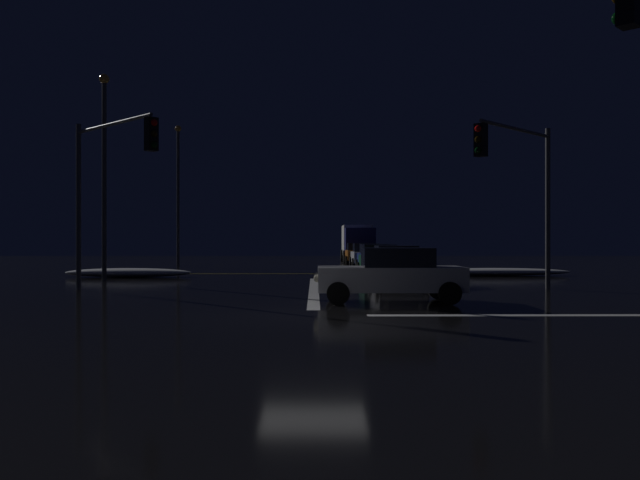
{
  "coord_description": "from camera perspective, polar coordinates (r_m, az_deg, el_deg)",
  "views": [
    {
      "loc": [
        0.03,
        -15.88,
        1.79
      ],
      "look_at": [
        0.25,
        11.8,
        1.8
      ],
      "focal_mm": 37.57,
      "sensor_mm": 36.0,
      "label": 1
    }
  ],
  "objects": [
    {
      "name": "ground",
      "position": [
        15.99,
        -0.57,
        -6.63
      ],
      "size": [
        120.0,
        120.0,
        0.1
      ],
      "primitive_type": "cube",
      "color": "black"
    },
    {
      "name": "stop_line_north",
      "position": [
        24.15,
        -0.53,
        -4.26
      ],
      "size": [
        0.35,
        14.04,
        0.01
      ],
      "color": "white",
      "rests_on": "ground"
    },
    {
      "name": "centre_line_ns",
      "position": [
        35.72,
        -0.5,
        -2.88
      ],
      "size": [
        22.0,
        0.15,
        0.01
      ],
      "color": "yellow",
      "rests_on": "ground"
    },
    {
      "name": "snow_bank_left_curb",
      "position": [
        33.69,
        -16.01,
        -2.69
      ],
      "size": [
        6.12,
        1.5,
        0.43
      ],
      "color": "white",
      "rests_on": "ground"
    },
    {
      "name": "snow_bank_right_curb",
      "position": [
        34.84,
        14.48,
        -2.65
      ],
      "size": [
        7.87,
        1.5,
        0.38
      ],
      "color": "white",
      "rests_on": "ground"
    },
    {
      "name": "sedan_gray",
      "position": [
        27.33,
        6.54,
        -2.09
      ],
      "size": [
        2.02,
        4.33,
        1.57
      ],
      "color": "slate",
      "rests_on": "ground"
    },
    {
      "name": "sedan_green",
      "position": [
        33.7,
        5.06,
        -1.7
      ],
      "size": [
        2.02,
        4.33,
        1.57
      ],
      "color": "#14512D",
      "rests_on": "ground"
    },
    {
      "name": "sedan_blue",
      "position": [
        38.95,
        4.68,
        -1.47
      ],
      "size": [
        2.02,
        4.33,
        1.57
      ],
      "color": "navy",
      "rests_on": "ground"
    },
    {
      "name": "sedan_white",
      "position": [
        44.55,
        3.92,
        -1.29
      ],
      "size": [
        2.02,
        4.33,
        1.57
      ],
      "color": "silver",
      "rests_on": "ground"
    },
    {
      "name": "sedan_orange",
      "position": [
        50.67,
        3.27,
        -1.13
      ],
      "size": [
        2.02,
        4.33,
        1.57
      ],
      "color": "#C66014",
      "rests_on": "ground"
    },
    {
      "name": "box_truck",
      "position": [
        57.2,
        3.21,
        -0.1
      ],
      "size": [
        2.68,
        8.28,
        3.08
      ],
      "color": "navy",
      "rests_on": "ground"
    },
    {
      "name": "sedan_silver_crossing",
      "position": [
        19.54,
        6.13,
        -2.92
      ],
      "size": [
        4.33,
        2.02,
        1.57
      ],
      "color": "#B7B7BC",
      "rests_on": "ground"
    },
    {
      "name": "traffic_signal_ne",
      "position": [
        24.21,
        16.72,
        5.49
      ],
      "size": [
        3.61,
        3.61,
        5.9
      ],
      "color": "#4C4C51",
      "rests_on": "ground"
    },
    {
      "name": "traffic_signal_nw",
      "position": [
        24.14,
        -17.63,
        5.76
      ],
      "size": [
        3.83,
        3.83,
        6.04
      ],
      "color": "#4C4C51",
      "rests_on": "ground"
    },
    {
      "name": "streetlamp_left_near",
      "position": [
        31.31,
        -17.9,
        6.37
      ],
      "size": [
        0.44,
        0.44,
        9.16
      ],
      "color": "#424247",
      "rests_on": "ground"
    },
    {
      "name": "streetlamp_left_far",
      "position": [
        46.77,
        -11.99,
        4.55
      ],
      "size": [
        0.44,
        0.44,
        9.63
      ],
      "color": "#424247",
      "rests_on": "ground"
    }
  ]
}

